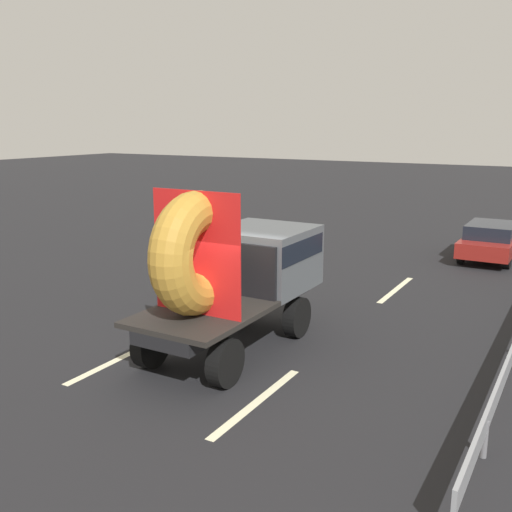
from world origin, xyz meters
The scene contains 7 objects.
ground_plane centered at (0.00, 0.00, 0.00)m, with size 120.00×120.00×0.00m, color black.
flatbed_truck centered at (0.20, 0.93, 1.71)m, with size 2.02×4.70×3.41m.
distant_sedan centered at (3.51, 12.09, 0.67)m, with size 1.65×3.84×1.25m.
lane_dash_left_near centered at (-1.45, -1.08, 0.00)m, with size 2.51×0.16×0.01m, color beige.
lane_dash_left_far centered at (-1.45, 6.59, 0.00)m, with size 2.42×0.16×0.01m, color beige.
lane_dash_right_near centered at (1.85, -1.15, 0.00)m, with size 2.87×0.16×0.01m, color beige.
lane_dash_right_far centered at (1.85, 6.71, 0.00)m, with size 2.93×0.16×0.01m, color beige.
Camera 1 is at (6.37, -9.01, 4.59)m, focal length 41.04 mm.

